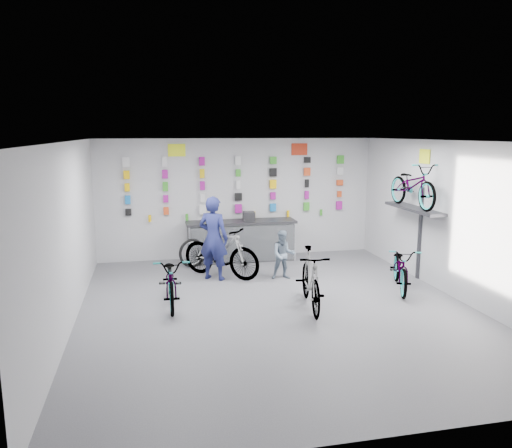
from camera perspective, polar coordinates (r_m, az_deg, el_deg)
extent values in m
plane|color=#4B4B4F|center=(9.18, 2.44, -9.64)|extent=(8.00, 8.00, 0.00)
plane|color=white|center=(8.62, 2.60, 9.44)|extent=(8.00, 8.00, 0.00)
plane|color=#BABABC|center=(12.64, -2.09, 2.95)|extent=(7.00, 0.00, 7.00)
plane|color=#BABABC|center=(5.13, 14.04, -8.66)|extent=(7.00, 0.00, 7.00)
plane|color=#BABABC|center=(8.60, -20.69, -1.31)|extent=(0.00, 8.00, 8.00)
plane|color=#BABABC|center=(10.23, 21.85, 0.41)|extent=(0.00, 8.00, 8.00)
cube|color=black|center=(12.38, -1.69, -2.14)|extent=(2.60, 0.60, 0.90)
cube|color=silver|center=(12.09, -1.43, -2.31)|extent=(2.60, 0.02, 0.90)
cube|color=silver|center=(11.92, -7.59, -2.58)|extent=(0.04, 0.04, 0.96)
cube|color=silver|center=(12.39, 4.49, -2.02)|extent=(0.04, 0.04, 0.96)
cube|color=black|center=(12.28, -1.70, 0.22)|extent=(2.70, 0.66, 0.06)
cube|color=black|center=(12.42, -14.38, 1.33)|extent=(0.14, 0.06, 0.17)
cube|color=#D3441A|center=(12.42, -10.23, 1.49)|extent=(0.13, 0.06, 0.18)
cube|color=silver|center=(12.48, -6.10, 1.64)|extent=(0.17, 0.06, 0.23)
cube|color=#9B1385|center=(12.60, -2.03, 1.78)|extent=(0.17, 0.06, 0.22)
cube|color=blue|center=(12.79, 1.95, 1.91)|extent=(0.15, 0.06, 0.20)
cube|color=green|center=(13.04, 5.79, 2.02)|extent=(0.15, 0.06, 0.21)
cube|color=#9B1385|center=(13.34, 9.47, 2.13)|extent=(0.16, 0.06, 0.22)
cube|color=blue|center=(12.38, -14.44, 2.70)|extent=(0.13, 0.06, 0.21)
cube|color=#9B1385|center=(12.37, -10.28, 2.86)|extent=(0.12, 0.06, 0.18)
cube|color=silver|center=(12.44, -6.12, 3.00)|extent=(0.11, 0.06, 0.21)
cube|color=black|center=(12.56, -2.03, 3.13)|extent=(0.18, 0.06, 0.19)
cube|color=#9B1385|center=(12.75, 1.96, 3.24)|extent=(0.13, 0.06, 0.18)
cube|color=#9B1385|center=(13.00, 5.81, 3.33)|extent=(0.10, 0.06, 0.21)
cube|color=#D3441A|center=(13.30, 9.51, 3.40)|extent=(0.11, 0.06, 0.15)
cube|color=yellow|center=(12.34, -14.51, 4.08)|extent=(0.12, 0.06, 0.19)
cube|color=green|center=(12.34, -10.32, 4.24)|extent=(0.13, 0.06, 0.22)
cube|color=#9B1385|center=(12.40, -6.15, 4.38)|extent=(0.12, 0.06, 0.22)
cube|color=silver|center=(12.53, -2.04, 4.49)|extent=(0.10, 0.06, 0.20)
cube|color=yellow|center=(12.72, 1.96, 4.58)|extent=(0.17, 0.06, 0.23)
cube|color=black|center=(12.96, 5.84, 4.65)|extent=(0.10, 0.06, 0.20)
cube|color=#D3441A|center=(13.27, 9.55, 4.69)|extent=(0.17, 0.06, 0.14)
cube|color=yellow|center=(12.31, -14.57, 5.46)|extent=(0.14, 0.06, 0.20)
cube|color=#9B1385|center=(12.31, -10.37, 5.63)|extent=(0.14, 0.06, 0.21)
cube|color=gold|center=(12.37, -6.18, 5.76)|extent=(0.11, 0.06, 0.22)
cube|color=green|center=(12.50, -2.05, 5.86)|extent=(0.11, 0.06, 0.18)
cube|color=black|center=(12.69, 1.97, 5.93)|extent=(0.18, 0.06, 0.21)
cube|color=#D3441A|center=(12.94, 5.86, 5.97)|extent=(0.17, 0.06, 0.20)
cube|color=silver|center=(13.24, 9.59, 5.98)|extent=(0.16, 0.06, 0.18)
cube|color=silver|center=(12.29, -14.64, 6.85)|extent=(0.16, 0.06, 0.22)
cube|color=silver|center=(12.29, -10.41, 7.02)|extent=(0.12, 0.06, 0.23)
cube|color=#9B1385|center=(12.35, -6.21, 7.15)|extent=(0.14, 0.06, 0.21)
cube|color=silver|center=(12.48, -2.06, 7.23)|extent=(0.14, 0.06, 0.21)
cube|color=green|center=(12.67, 1.98, 7.28)|extent=(0.17, 0.06, 0.18)
cube|color=black|center=(12.92, 5.89, 7.29)|extent=(0.17, 0.06, 0.15)
cube|color=green|center=(13.22, 9.63, 7.28)|extent=(0.18, 0.06, 0.21)
cylinder|color=yellow|center=(12.42, -12.05, 0.63)|extent=(0.07, 0.07, 0.16)
cylinder|color=green|center=(12.45, -7.90, 0.78)|extent=(0.07, 0.07, 0.16)
cylinder|color=yellow|center=(12.69, -0.23, 1.06)|extent=(0.07, 0.07, 0.16)
cylinder|color=yellow|center=(12.90, 3.69, 1.20)|extent=(0.07, 0.07, 0.16)
cylinder|color=green|center=(13.17, 7.46, 1.33)|extent=(0.07, 0.07, 0.16)
cube|color=#333338|center=(11.12, 17.58, 1.69)|extent=(0.38, 1.90, 0.06)
cube|color=#333338|center=(11.30, 18.22, -1.05)|extent=(0.04, 0.10, 2.00)
cube|color=#F1FF21|center=(12.34, -9.06, 8.33)|extent=(0.42, 0.02, 0.30)
cube|color=red|center=(12.89, 4.99, 8.51)|extent=(0.42, 0.02, 0.30)
cube|color=#F1FF21|center=(11.11, 18.71, 7.33)|extent=(0.02, 0.40, 0.30)
imported|color=gray|center=(9.37, -9.66, -6.31)|extent=(0.65, 1.81, 0.95)
imported|color=gray|center=(9.08, 6.27, -6.29)|extent=(0.79, 1.87, 1.09)
imported|color=gray|center=(10.52, 16.24, -4.81)|extent=(1.19, 1.84, 0.91)
imported|color=gray|center=(10.96, -4.03, -3.15)|extent=(1.81, 1.67, 1.16)
imported|color=gray|center=(11.03, 17.50, 4.26)|extent=(0.63, 1.80, 0.95)
imported|color=navy|center=(10.74, -4.89, -1.63)|extent=(0.79, 0.72, 1.82)
imported|color=slate|center=(10.83, 3.15, -3.53)|extent=(0.57, 0.47, 1.07)
torus|color=black|center=(11.88, -7.30, -3.32)|extent=(0.68, 0.36, 0.68)
torus|color=silver|center=(11.88, -7.30, -3.32)|extent=(0.55, 0.26, 0.56)
cube|color=black|center=(12.29, -0.83, 0.90)|extent=(0.30, 0.32, 0.22)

